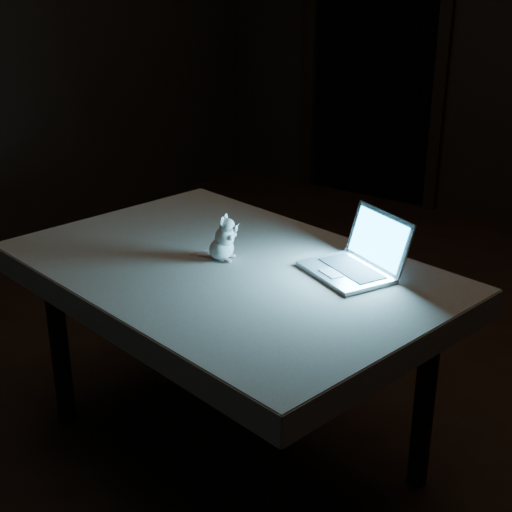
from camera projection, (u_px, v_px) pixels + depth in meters
The scene contains 6 objects.
floor at pixel (312, 405), 2.86m from camera, with size 5.00×5.00×0.00m, color black.
doorway at pixel (376, 42), 4.92m from camera, with size 1.06×0.36×2.13m, color black, non-canonical shape.
table at pixel (230, 362), 2.48m from camera, with size 1.30×0.83×0.70m, color black, non-canonical shape.
tablecloth at pixel (263, 278), 2.36m from camera, with size 1.39×0.92×0.09m, color #C0AE9E, non-canonical shape.
laptop at pixel (347, 246), 2.24m from camera, with size 0.27×0.24×0.18m, color #B0B1B5, non-canonical shape.
plush_mouse at pixel (221, 237), 2.36m from camera, with size 0.11×0.11×0.15m, color silver, non-canonical shape.
Camera 1 is at (1.25, -2.09, 1.62)m, focal length 52.00 mm.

